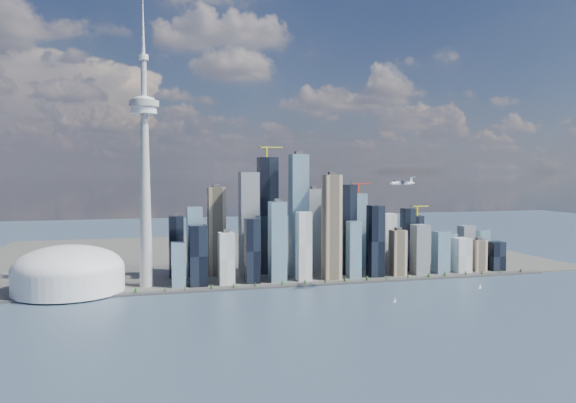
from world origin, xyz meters
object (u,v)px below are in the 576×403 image
object	(u,v)px
needle_tower	(145,166)
sailboat_west	(395,301)
sailboat_east	(480,287)
dome_stadium	(69,272)
airplane	(402,183)

from	to	relation	value
needle_tower	sailboat_west	bearing A→B (deg)	-29.94
needle_tower	sailboat_east	size ratio (longest dim) A/B	53.92
dome_stadium	sailboat_east	xyz separation A→B (m)	(762.58, -164.24, -36.16)
needle_tower	airplane	size ratio (longest dim) A/B	9.26
needle_tower	sailboat_east	xyz separation A→B (m)	(622.58, -174.24, -232.56)
dome_stadium	sailboat_west	xyz separation A→B (m)	(551.99, -227.31, -36.42)
needle_tower	sailboat_west	distance (m)	529.39
needle_tower	sailboat_east	distance (m)	687.06
airplane	sailboat_west	bearing A→B (deg)	-142.95
needle_tower	airplane	distance (m)	487.15
needle_tower	dome_stadium	distance (m)	241.40
sailboat_east	needle_tower	bearing A→B (deg)	141.22
dome_stadium	airplane	xyz separation A→B (m)	(590.03, -174.00, 165.85)
needle_tower	dome_stadium	bearing A→B (deg)	-175.91
sailboat_east	airplane	bearing A→B (deg)	160.09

